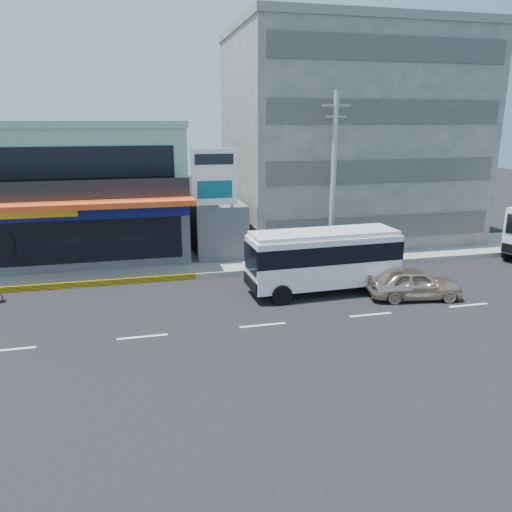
# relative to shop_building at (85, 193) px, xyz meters

# --- Properties ---
(ground) EXTENTS (120.00, 120.00, 0.00)m
(ground) POSITION_rel_shop_building_xyz_m (8.00, -13.95, -4.00)
(ground) COLOR black
(ground) RESTS_ON ground
(sidewalk) EXTENTS (70.00, 5.00, 0.30)m
(sidewalk) POSITION_rel_shop_building_xyz_m (13.00, -4.45, -3.85)
(sidewalk) COLOR gray
(sidewalk) RESTS_ON ground
(shop_building) EXTENTS (12.40, 11.70, 8.00)m
(shop_building) POSITION_rel_shop_building_xyz_m (0.00, 0.00, 0.00)
(shop_building) COLOR #48484D
(shop_building) RESTS_ON ground
(concrete_building) EXTENTS (16.00, 12.00, 14.00)m
(concrete_building) POSITION_rel_shop_building_xyz_m (18.00, 1.05, 3.00)
(concrete_building) COLOR gray
(concrete_building) RESTS_ON ground
(gap_structure) EXTENTS (3.00, 6.00, 3.50)m
(gap_structure) POSITION_rel_shop_building_xyz_m (8.00, -1.95, -2.25)
(gap_structure) COLOR #48484D
(gap_structure) RESTS_ON ground
(satellite_dish) EXTENTS (1.50, 1.50, 0.15)m
(satellite_dish) POSITION_rel_shop_building_xyz_m (8.00, -2.95, -0.42)
(satellite_dish) COLOR slate
(satellite_dish) RESTS_ON gap_structure
(billboard) EXTENTS (2.60, 0.18, 6.90)m
(billboard) POSITION_rel_shop_building_xyz_m (7.50, -4.75, 0.93)
(billboard) COLOR gray
(billboard) RESTS_ON ground
(utility_pole_near) EXTENTS (1.60, 0.30, 10.00)m
(utility_pole_near) POSITION_rel_shop_building_xyz_m (14.00, -6.55, 1.15)
(utility_pole_near) COLOR #999993
(utility_pole_near) RESTS_ON ground
(minibus) EXTENTS (7.62, 2.87, 3.15)m
(minibus) POSITION_rel_shop_building_xyz_m (12.00, -10.50, -2.12)
(minibus) COLOR silver
(minibus) RESTS_ON ground
(sedan) EXTENTS (4.72, 2.50, 1.53)m
(sedan) POSITION_rel_shop_building_xyz_m (15.99, -12.45, -3.23)
(sedan) COLOR #C7B298
(sedan) RESTS_ON ground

